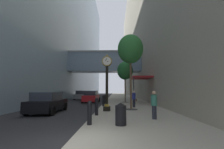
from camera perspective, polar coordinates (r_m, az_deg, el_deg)
The scene contains 18 objects.
ground_plane at distance 31.82m, azimuth -1.48°, elevation -9.13°, with size 110.00×110.00×0.00m, color #262628.
sidewalk_right at distance 34.81m, azimuth 3.72°, elevation -8.73°, with size 5.95×80.00×0.14m, color #ADA593.
building_block_left at distance 40.90m, azimuth -17.92°, elevation 19.87°, with size 21.90×80.00×38.90m.
building_block_right at distance 39.13m, azimuth 15.10°, elevation 17.87°, with size 9.00×80.00×34.86m.
street_clock at distance 12.25m, azimuth -1.94°, elevation -1.84°, with size 0.84×0.55×4.58m.
bollard_nearest at distance 7.51m, azimuth -8.50°, elevation -13.90°, with size 0.23×0.23×1.13m.
bollard_second at distance 10.20m, azimuth -5.84°, elevation -11.81°, with size 0.23×0.23×1.13m.
bollard_fourth at distance 15.61m, azimuth -3.32°, elevation -9.77°, with size 0.23×0.23×1.13m.
bollard_fifth at distance 18.32m, azimuth -2.63°, elevation -9.20°, with size 0.23×0.23×1.13m.
street_tree_near at distance 13.61m, azimuth 6.96°, elevation 9.37°, with size 2.24×2.24×6.55m.
street_tree_mid_near at distance 20.89m, azimuth 4.95°, elevation 1.39°, with size 2.19×2.19×5.58m.
trash_bin at distance 7.36m, azimuth 3.33°, elevation -14.54°, with size 0.53×0.53×1.05m.
pedestrian_walking at distance 14.89m, azimuth 8.32°, elevation -8.99°, with size 0.49×0.40×1.59m.
pedestrian_by_clock at distance 9.13m, azimuth 15.64°, elevation -10.74°, with size 0.48×0.48×1.60m.
storefront_awning at distance 19.39m, azimuth 10.72°, elevation -1.38°, with size 2.40×3.60×3.30m.
car_grey_near at distance 29.05m, azimuth -11.44°, elevation -7.71°, with size 2.10×4.16×1.69m.
car_black_mid at distance 13.23m, azimuth -23.09°, elevation -9.76°, with size 2.18×4.41×1.62m.
car_red_far at distance 22.38m, azimuth -7.82°, elevation -8.33°, with size 2.20×4.35×1.69m.
Camera 1 is at (1.54, -4.74, 1.78)m, focal length 24.14 mm.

